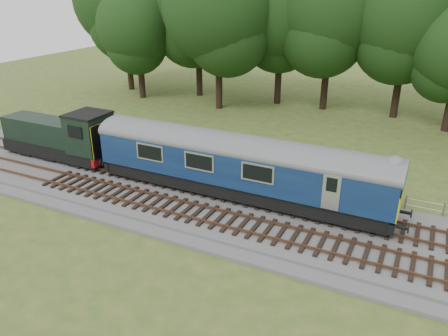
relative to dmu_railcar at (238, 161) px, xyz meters
The scene contains 9 objects.
ground 5.98m from the dmu_railcar, 15.09° to the right, with size 120.00×120.00×0.00m, color #395720.
ballast 5.90m from the dmu_railcar, 15.09° to the right, with size 70.00×7.00×0.35m, color #4C4C4F.
track_north 5.64m from the dmu_railcar, ahead, with size 67.20×2.40×0.21m.
track_south 6.39m from the dmu_railcar, 30.01° to the right, with size 67.20×2.40×0.21m.
fence 6.59m from the dmu_railcar, 30.83° to the left, with size 64.00×0.12×1.00m, color #6B6054, non-canonical shape.
tree_line 21.40m from the dmu_railcar, 75.85° to the left, with size 70.00×8.00×18.00m, color black, non-canonical shape.
dmu_railcar is the anchor object (origin of this frame).
shunter_loco 13.94m from the dmu_railcar, behind, with size 8.92×2.60×3.38m.
worker 8.69m from the dmu_railcar, behind, with size 0.57×0.37×1.55m, color #F95A0D.
Camera 1 is at (4.44, -20.06, 12.27)m, focal length 35.00 mm.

